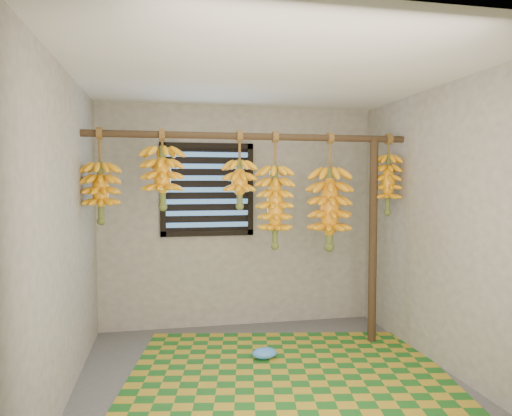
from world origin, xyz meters
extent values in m
cube|color=#505050|center=(0.00, 0.00, -0.01)|extent=(3.00, 3.00, 0.01)
cube|color=silver|center=(0.00, 0.00, 2.40)|extent=(3.00, 3.00, 0.01)
cube|color=slate|center=(0.00, 1.50, 1.20)|extent=(3.00, 0.01, 2.40)
cube|color=slate|center=(-1.50, 0.00, 1.20)|extent=(0.01, 3.00, 2.40)
cube|color=slate|center=(1.50, 0.00, 1.20)|extent=(0.01, 3.00, 2.40)
cube|color=black|center=(-0.35, 1.48, 1.50)|extent=(1.00, 0.04, 1.00)
cylinder|color=#402F1B|center=(0.00, 0.70, 2.00)|extent=(3.00, 0.06, 0.06)
cylinder|color=#402F1B|center=(1.20, 0.70, 1.00)|extent=(0.08, 0.08, 2.00)
cube|color=#1B5D1C|center=(0.18, 0.08, 0.01)|extent=(2.92, 2.50, 0.01)
ellipsoid|color=#3E8AE7|center=(0.06, 0.46, 0.06)|extent=(0.25, 0.19, 0.09)
cylinder|color=brown|center=(-1.34, 0.70, 1.88)|extent=(0.02, 0.02, 0.30)
cylinder|color=#4C5923|center=(-1.34, 0.70, 1.51)|extent=(0.05, 0.05, 0.49)
cylinder|color=brown|center=(-0.82, 0.70, 1.95)|extent=(0.02, 0.02, 0.16)
cylinder|color=#4C5923|center=(-0.82, 0.70, 1.64)|extent=(0.06, 0.06, 0.52)
cylinder|color=brown|center=(-0.12, 0.70, 1.89)|extent=(0.02, 0.02, 0.27)
cylinder|color=#4C5923|center=(-0.12, 0.70, 1.58)|extent=(0.05, 0.05, 0.41)
cylinder|color=brown|center=(0.21, 0.70, 1.87)|extent=(0.02, 0.02, 0.32)
cylinder|color=#4C5923|center=(0.21, 0.70, 1.37)|extent=(0.06, 0.06, 0.73)
cylinder|color=brown|center=(0.75, 0.70, 1.86)|extent=(0.02, 0.02, 0.35)
cylinder|color=#4C5923|center=(0.75, 0.70, 1.35)|extent=(0.07, 0.07, 0.74)
cylinder|color=brown|center=(1.35, 0.70, 1.93)|extent=(0.02, 0.02, 0.20)
cylinder|color=#4C5923|center=(1.35, 0.70, 1.58)|extent=(0.05, 0.05, 0.55)
camera|label=1|loc=(-0.79, -3.43, 1.58)|focal=32.00mm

